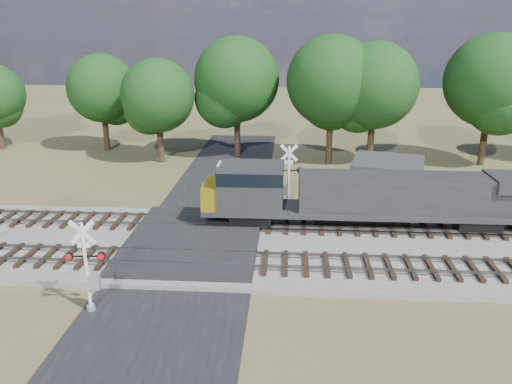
{
  "coord_description": "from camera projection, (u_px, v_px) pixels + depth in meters",
  "views": [
    {
      "loc": [
        5.07,
        -24.16,
        11.29
      ],
      "look_at": [
        3.28,
        2.0,
        2.71
      ],
      "focal_mm": 35.0,
      "sensor_mm": 36.0,
      "label": 1
    }
  ],
  "objects": [
    {
      "name": "crossing_signal_near",
      "position": [
        89.0,
        275.0,
        20.4
      ],
      "size": [
        1.67,
        0.38,
        4.14
      ],
      "rotation": [
        0.0,
        0.0,
        0.1
      ],
      "color": "silver",
      "rests_on": "ground"
    },
    {
      "name": "equipment_shed",
      "position": [
        387.0,
        182.0,
        33.41
      ],
      "size": [
        5.45,
        5.45,
        3.06
      ],
      "rotation": [
        0.0,
        0.0,
        -0.25
      ],
      "color": "#4D3321",
      "rests_on": "ground"
    },
    {
      "name": "ballast_bed",
      "position": [
        380.0,
        249.0,
        26.53
      ],
      "size": [
        140.0,
        10.0,
        0.3
      ],
      "primitive_type": "cube",
      "color": "gray",
      "rests_on": "ground"
    },
    {
      "name": "crossing_signal_far",
      "position": [
        287.0,
        184.0,
        31.83
      ],
      "size": [
        1.81,
        0.41,
        4.49
      ],
      "rotation": [
        0.0,
        0.0,
        3.24
      ],
      "color": "silver",
      "rests_on": "ground"
    },
    {
      "name": "crossing_panel",
      "position": [
        194.0,
        241.0,
        27.12
      ],
      "size": [
        7.0,
        9.0,
        0.62
      ],
      "primitive_type": "cube",
      "color": "#262628",
      "rests_on": "ground"
    },
    {
      "name": "treeline",
      "position": [
        327.0,
        83.0,
        43.58
      ],
      "size": [
        81.56,
        11.84,
        11.89
      ],
      "color": "black",
      "rests_on": "ground"
    },
    {
      "name": "road",
      "position": [
        193.0,
        250.0,
        26.74
      ],
      "size": [
        7.0,
        60.0,
        0.08
      ],
      "primitive_type": "cube",
      "color": "black",
      "rests_on": "ground"
    },
    {
      "name": "ground",
      "position": [
        193.0,
        250.0,
        26.75
      ],
      "size": [
        160.0,
        160.0,
        0.0
      ],
      "primitive_type": "plane",
      "color": "#4F4F2A",
      "rests_on": "ground"
    },
    {
      "name": "track_far",
      "position": [
        255.0,
        224.0,
        29.26
      ],
      "size": [
        140.0,
        2.6,
        0.33
      ],
      "color": "black",
      "rests_on": "ballast_bed"
    },
    {
      "name": "track_near",
      "position": [
        247.0,
        261.0,
        24.52
      ],
      "size": [
        140.0,
        2.6,
        0.33
      ],
      "color": "black",
      "rests_on": "ballast_bed"
    }
  ]
}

